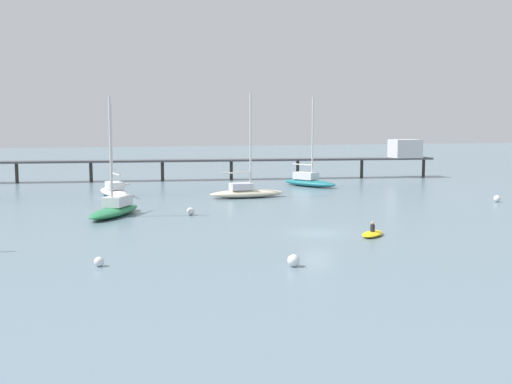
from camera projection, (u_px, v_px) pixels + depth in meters
The scene contains 11 objects.
ground_plane at pixel (318, 233), 47.82m from camera, with size 400.00×400.00×0.00m, color slate.
pier at pixel (290, 156), 96.02m from camera, with size 77.34×13.79×6.26m.
sailboat_green at pixel (115, 208), 56.96m from camera, with size 6.58×9.02×11.28m.
sailboat_cream at pixel (246, 191), 71.23m from camera, with size 9.10×2.69×12.35m.
sailboat_teal at pixel (309, 181), 84.35m from camera, with size 6.50×9.21×12.44m.
sailboat_white at pixel (114, 190), 72.71m from camera, with size 3.97×9.46×11.21m.
dinghy_yellow at pixel (372, 233), 46.58m from camera, with size 3.12×3.08×1.14m.
mooring_buoy_inner at pixel (191, 211), 57.44m from camera, with size 0.73×0.73×0.73m, color silver.
mooring_buoy_near at pixel (497, 199), 67.18m from camera, with size 0.76×0.76×0.76m, color silver.
mooring_buoy_far at pixel (99, 262), 36.53m from camera, with size 0.61×0.61×0.61m, color silver.
mooring_buoy_outer at pixel (294, 261), 36.48m from camera, with size 0.76×0.76×0.76m, color silver.
Camera 1 is at (-18.57, -43.63, 8.61)m, focal length 41.94 mm.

